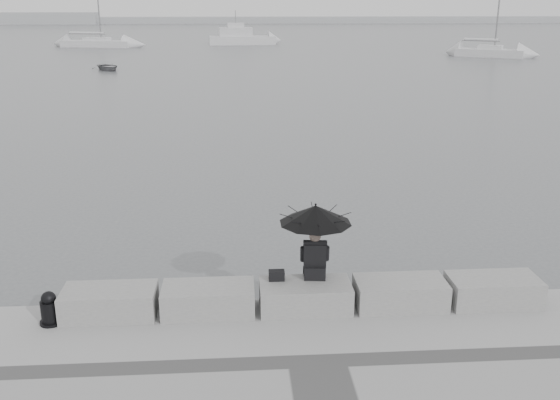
{
  "coord_description": "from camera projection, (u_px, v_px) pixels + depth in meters",
  "views": [
    {
      "loc": [
        -1.13,
        -10.33,
        5.73
      ],
      "look_at": [
        -0.21,
        3.0,
        1.43
      ],
      "focal_mm": 40.0,
      "sensor_mm": 36.0,
      "label": 1
    }
  ],
  "objects": [
    {
      "name": "distant_landmass",
      "position": [
        207.0,
        20.0,
        157.55
      ],
      "size": [
        180.0,
        8.0,
        2.8
      ],
      "color": "#9B9DA0",
      "rests_on": "ground"
    },
    {
      "name": "dinghy",
      "position": [
        108.0,
        67.0,
        53.12
      ],
      "size": [
        3.37,
        2.85,
        0.53
      ],
      "primitive_type": "imported",
      "rotation": [
        0.0,
        0.0,
        0.58
      ],
      "color": "gray",
      "rests_on": "ground"
    },
    {
      "name": "seated_person",
      "position": [
        315.0,
        223.0,
        10.84
      ],
      "size": [
        1.28,
        1.28,
        1.39
      ],
      "rotation": [
        0.0,
        0.0,
        -0.11
      ],
      "color": "black",
      "rests_on": "stone_block_centre"
    },
    {
      "name": "motor_cruiser",
      "position": [
        242.0,
        38.0,
        83.53
      ],
      "size": [
        8.87,
        3.24,
        4.5
      ],
      "rotation": [
        0.0,
        0.0,
        0.05
      ],
      "color": "silver",
      "rests_on": "ground"
    },
    {
      "name": "stone_block_far_right",
      "position": [
        493.0,
        290.0,
        11.21
      ],
      "size": [
        1.6,
        0.8,
        0.5
      ],
      "primitive_type": "cube",
      "color": "slate",
      "rests_on": "promenade"
    },
    {
      "name": "stone_block_far_left",
      "position": [
        110.0,
        303.0,
        10.76
      ],
      "size": [
        1.6,
        0.8,
        0.5
      ],
      "primitive_type": "cube",
      "color": "slate",
      "rests_on": "promenade"
    },
    {
      "name": "ground",
      "position": [
        302.0,
        322.0,
        11.64
      ],
      "size": [
        360.0,
        360.0,
        0.0
      ],
      "primitive_type": "plane",
      "color": "#4F5255",
      "rests_on": "ground"
    },
    {
      "name": "stone_block_right",
      "position": [
        400.0,
        293.0,
        11.09
      ],
      "size": [
        1.6,
        0.8,
        0.5
      ],
      "primitive_type": "cube",
      "color": "slate",
      "rests_on": "promenade"
    },
    {
      "name": "bag",
      "position": [
        277.0,
        275.0,
        11.02
      ],
      "size": [
        0.28,
        0.16,
        0.18
      ],
      "primitive_type": "cube",
      "color": "black",
      "rests_on": "stone_block_centre"
    },
    {
      "name": "stone_block_left",
      "position": [
        208.0,
        299.0,
        10.87
      ],
      "size": [
        1.6,
        0.8,
        0.5
      ],
      "primitive_type": "cube",
      "color": "slate",
      "rests_on": "promenade"
    },
    {
      "name": "stone_block_centre",
      "position": [
        305.0,
        296.0,
        10.98
      ],
      "size": [
        1.6,
        0.8,
        0.5
      ],
      "primitive_type": "cube",
      "color": "slate",
      "rests_on": "promenade"
    },
    {
      "name": "sailboat_left",
      "position": [
        97.0,
        43.0,
        79.09
      ],
      "size": [
        9.37,
        4.58,
        12.9
      ],
      "rotation": [
        0.0,
        0.0,
        -0.25
      ],
      "color": "silver",
      "rests_on": "ground"
    },
    {
      "name": "sailboat_right",
      "position": [
        490.0,
        52.0,
        65.52
      ],
      "size": [
        7.14,
        5.57,
        12.9
      ],
      "rotation": [
        0.0,
        0.0,
        -0.54
      ],
      "color": "silver",
      "rests_on": "ground"
    },
    {
      "name": "mooring_bollard",
      "position": [
        50.0,
        310.0,
        10.49
      ],
      "size": [
        0.38,
        0.38,
        0.6
      ],
      "color": "black",
      "rests_on": "promenade"
    }
  ]
}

